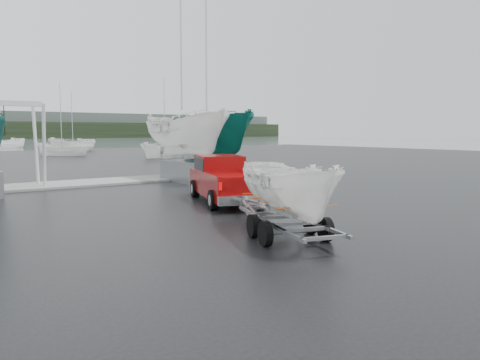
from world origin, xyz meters
The scene contains 12 objects.
ground_plane centered at (0.00, 0.00, 0.00)m, with size 120.00×120.00×0.00m, color black.
dock centered at (0.00, 13.00, 0.05)m, with size 30.00×3.00×0.12m, color gray.
pickup_truck centered at (5.20, 3.94, 0.91)m, with size 3.50×5.56×1.75m.
trailer_hitched centered at (3.09, -1.79, 2.35)m, with size 2.35×3.79×4.31m.
trailer_parked centered at (2.75, -2.66, 2.43)m, with size 2.23×3.79×4.45m.
boat_hoist centered at (-0.82, 13.00, 2.67)m, with size 3.30×2.18×4.12m.
keelboat_2 centered at (7.69, 11.00, 4.23)m, with size 2.66×3.20×10.83m.
keelboat_3 centered at (9.48, 11.30, 4.24)m, with size 2.66×3.20×10.84m.
moored_boat_2 centered at (10.01, 42.53, 0.01)m, with size 3.32×3.32×11.08m.
moored_boat_3 centered at (14.16, 52.18, 0.00)m, with size 3.93×3.90×11.83m.
moored_boat_5 centered at (8.79, 71.02, 0.00)m, with size 3.33×3.27×11.67m.
moored_boat_6 centered at (17.43, 32.34, 0.00)m, with size 3.29×3.25×11.28m.
Camera 1 is at (-5.00, -10.95, 2.72)m, focal length 35.00 mm.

